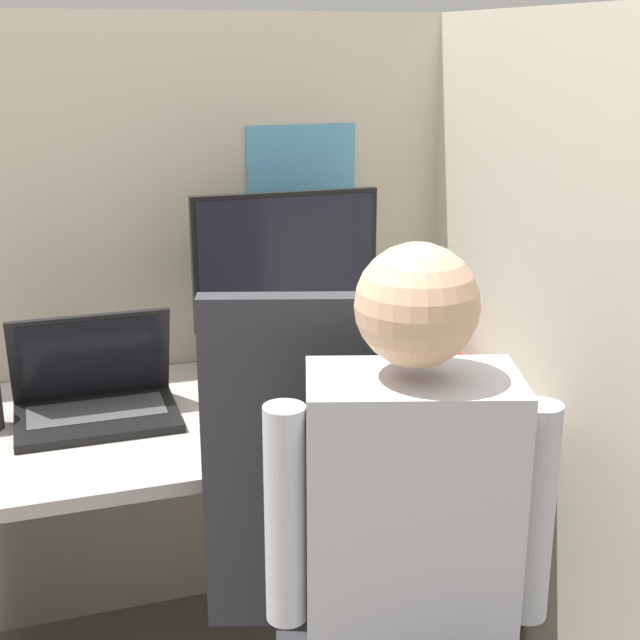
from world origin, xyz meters
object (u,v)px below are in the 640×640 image
(carrot_toy, at_px, (263,443))
(person, at_px, (432,570))
(paper_box, at_px, (288,365))
(laptop, at_px, (95,398))
(monitor, at_px, (286,272))
(stapler, at_px, (444,355))
(office_chair, at_px, (364,611))

(carrot_toy, height_order, person, person)
(paper_box, height_order, laptop, laptop)
(monitor, height_order, stapler, monitor)
(monitor, height_order, person, person)
(laptop, distance_m, stapler, 0.92)
(monitor, distance_m, laptop, 0.56)
(monitor, distance_m, carrot_toy, 0.53)
(carrot_toy, relative_size, office_chair, 0.12)
(person, bearing_deg, paper_box, 88.32)
(paper_box, distance_m, stapler, 0.42)
(paper_box, bearing_deg, laptop, -165.00)
(paper_box, relative_size, person, 0.26)
(carrot_toy, bearing_deg, person, -73.44)
(laptop, bearing_deg, stapler, 5.13)
(carrot_toy, bearing_deg, stapler, 32.53)
(paper_box, xyz_separation_m, carrot_toy, (-0.18, -0.43, -0.00))
(person, bearing_deg, office_chair, 106.98)
(stapler, relative_size, carrot_toy, 1.13)
(paper_box, bearing_deg, stapler, -6.78)
(stapler, bearing_deg, person, -116.85)
(laptop, height_order, carrot_toy, laptop)
(paper_box, distance_m, laptop, 0.51)
(paper_box, relative_size, carrot_toy, 2.55)
(monitor, xyz_separation_m, laptop, (-0.49, -0.13, -0.22))
(monitor, relative_size, office_chair, 0.42)
(stapler, relative_size, office_chair, 0.13)
(paper_box, xyz_separation_m, monitor, (0.00, 0.00, 0.25))
(stapler, relative_size, person, 0.12)
(stapler, bearing_deg, office_chair, -124.81)
(laptop, bearing_deg, carrot_toy, -43.48)
(monitor, relative_size, laptop, 1.31)
(paper_box, relative_size, monitor, 0.70)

